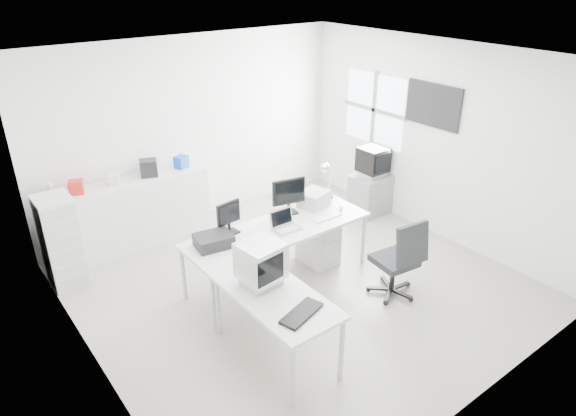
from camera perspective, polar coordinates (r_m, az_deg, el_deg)
floor at (r=6.60m, az=1.07°, el=-8.45°), size 5.00×5.00×0.01m
ceiling at (r=5.53m, az=1.32°, el=16.29°), size 5.00×5.00×0.01m
back_wall at (r=7.91m, az=-10.33°, el=8.40°), size 5.00×0.02×2.80m
left_wall at (r=4.92m, az=-22.26°, el=-4.36°), size 0.02×5.00×2.80m
right_wall at (r=7.64m, az=16.10°, el=7.18°), size 0.02×5.00×2.80m
window at (r=8.30m, az=9.56°, el=10.73°), size 0.02×1.20×1.10m
wall_picture at (r=7.54m, az=15.82°, el=10.95°), size 0.04×0.90×0.60m
main_desk at (r=6.49m, az=-1.04°, el=-5.17°), size 2.40×0.80×0.75m
side_desk at (r=5.34m, az=-1.31°, el=-12.88°), size 0.70×1.40×0.75m
drawer_pedestal at (r=6.94m, az=3.37°, el=-3.71°), size 0.40×0.50×0.60m
inkjet_printer at (r=5.94m, az=-8.26°, el=-3.60°), size 0.46×0.38×0.15m
lcd_monitor_small at (r=6.12m, az=-6.61°, el=-1.17°), size 0.34×0.22×0.41m
lcd_monitor_large at (r=6.57m, az=0.07°, el=1.23°), size 0.47×0.27×0.46m
laptop at (r=6.20m, az=-0.15°, el=-1.47°), size 0.37×0.38×0.24m
white_keyboard at (r=6.56m, az=4.28°, el=-1.03°), size 0.41×0.13×0.02m
white_mouse at (r=6.77m, az=5.91°, el=-0.03°), size 0.06×0.06×0.06m
laser_printer at (r=6.83m, az=2.88°, el=1.03°), size 0.44×0.40×0.21m
desk_lamp at (r=7.04m, az=4.66°, el=2.92°), size 0.20×0.20×0.47m
crt_monitor at (r=5.16m, az=-3.04°, el=-6.15°), size 0.46×0.46×0.48m
black_keyboard at (r=4.85m, az=1.50°, el=-11.62°), size 0.51×0.32×0.03m
office_chair at (r=6.29m, az=11.75°, el=-5.34°), size 0.67×0.67×1.03m
tv_cabinet at (r=8.36m, az=9.15°, el=1.54°), size 0.59×0.48×0.64m
crt_tv at (r=8.15m, az=9.42°, el=5.04°), size 0.50×0.48×0.45m
sideboard at (r=7.61m, az=-16.06°, el=-0.30°), size 1.97×0.49×0.99m
clutter_box_a at (r=7.17m, az=-22.48°, el=2.16°), size 0.22×0.21×0.18m
clutter_box_b at (r=7.30m, az=-18.75°, el=3.04°), size 0.18×0.16×0.14m
clutter_box_c at (r=7.44m, az=-15.22°, el=4.32°), size 0.29×0.28×0.23m
clutter_box_d at (r=7.63m, az=-11.77°, el=5.03°), size 0.22×0.21×0.18m
clutter_bottle at (r=7.14m, az=-24.88°, el=1.79°), size 0.07×0.07×0.22m
filing_cabinet at (r=6.93m, az=-23.92°, el=-3.38°), size 0.41×0.49×1.18m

